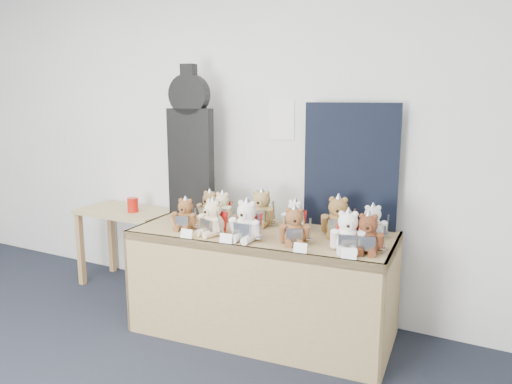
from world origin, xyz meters
The scene contains 22 objects.
room_shell centered at (0.87, 2.49, 1.51)m, with size 6.00×6.00×6.00m.
display_table centered at (0.98, 1.91, 0.60)m, with size 1.88×0.92×0.76m.
side_table centered at (-0.53, 2.23, 0.58)m, with size 0.84×0.47×0.70m.
guitar_case centered at (0.22, 2.20, 1.33)m, with size 0.37×0.16×1.17m.
navy_board centered at (1.47, 2.37, 1.20)m, with size 0.67×0.02×0.89m, color black.
red_cup centered at (-0.40, 2.19, 0.76)m, with size 0.09×0.09×0.13m, color #B3150B.
teddy_front_far_left centered at (0.46, 1.78, 0.86)m, with size 0.21×0.18×0.25m.
teddy_front_left centered at (0.71, 1.75, 0.87)m, with size 0.23×0.22×0.28m.
teddy_front_centre centered at (0.97, 1.75, 0.88)m, with size 0.25×0.21×0.31m.
teddy_front_right centered at (1.28, 1.82, 0.87)m, with size 0.23×0.22×0.27m.
teddy_front_far_right centered at (1.64, 1.83, 0.87)m, with size 0.24×0.22×0.29m.
teddy_front_end centered at (1.75, 1.86, 0.87)m, with size 0.23×0.20×0.28m.
teddy_back_left centered at (0.56, 2.11, 0.86)m, with size 0.21×0.18×0.25m.
teddy_back_centre_left centered at (0.88, 2.13, 0.88)m, with size 0.25×0.20×0.30m.
teddy_back_centre_right centered at (1.15, 2.12, 0.86)m, with size 0.20×0.18×0.25m.
teddy_back_right centered at (1.47, 2.13, 0.88)m, with size 0.26×0.23×0.31m.
teddy_back_end centered at (1.69, 2.18, 0.86)m, with size 0.21×0.20×0.26m.
teddy_back_far_left centered at (0.46, 2.08, 0.86)m, with size 0.21×0.17×0.26m.
entry_card_a centered at (0.60, 1.59, 0.79)m, with size 0.09×0.00×0.06m, color white.
entry_card_b centered at (0.90, 1.61, 0.79)m, with size 0.09×0.00×0.06m, color white.
entry_card_c centered at (1.40, 1.66, 0.79)m, with size 0.08×0.00×0.06m, color white.
entry_card_d centered at (1.69, 1.69, 0.79)m, with size 0.09×0.00×0.07m, color white.
Camera 1 is at (2.52, -1.02, 1.71)m, focal length 35.00 mm.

